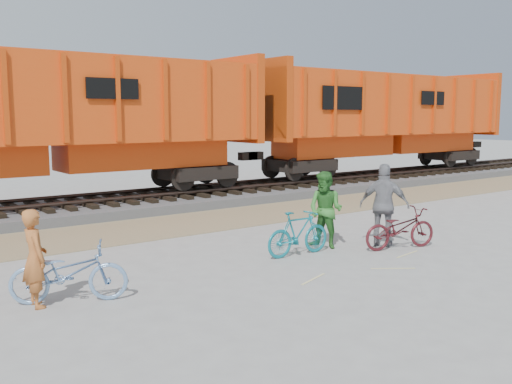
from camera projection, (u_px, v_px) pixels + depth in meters
ground at (323, 262)px, 11.96m from camera, size 120.00×120.00×0.00m
gravel_strip at (191, 223)px, 16.34m from camera, size 120.00×3.00×0.02m
ballast_bed at (138, 203)px, 19.10m from camera, size 120.00×4.00×0.30m
track at (138, 194)px, 19.06m from camera, size 120.00×2.60×0.24m
hopper_car_center at (48, 117)px, 17.05m from camera, size 14.00×3.13×4.65m
hopper_car_right at (384, 117)px, 25.91m from camera, size 14.00×3.13×4.65m
bicycle_blue at (69, 273)px, 9.36m from camera, size 1.99×1.39×0.99m
bicycle_teal at (298, 233)px, 12.50m from camera, size 1.67×0.52×1.00m
bicycle_maroon at (400, 228)px, 13.13m from camera, size 1.93×1.10×0.96m
person_solo at (35, 258)px, 9.10m from camera, size 0.40×0.59×1.60m
person_man at (326, 210)px, 13.20m from camera, size 0.91×1.03×1.78m
person_woman at (384, 205)px, 13.32m from camera, size 1.03×1.22×1.96m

